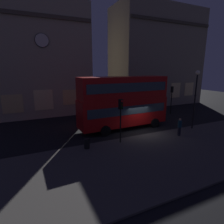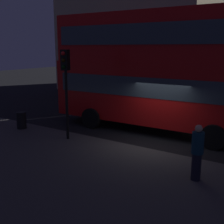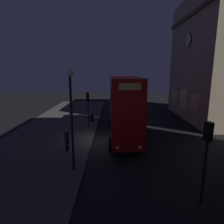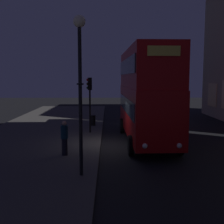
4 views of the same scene
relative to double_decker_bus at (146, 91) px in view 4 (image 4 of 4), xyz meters
name	(u,v)px [view 4 (image 4 of 4)]	position (x,y,z in m)	size (l,w,h in m)	color
ground_plane	(112,145)	(1.09, -2.12, -3.13)	(80.00, 80.00, 0.00)	black
sidewalk_slab	(30,144)	(1.09, -6.92, -3.07)	(44.00, 8.33, 0.12)	#423F3D
double_decker_bus	(146,91)	(0.00, 0.00, 0.00)	(9.97, 2.95, 5.62)	#B20F0F
traffic_light_near_kerb	(90,93)	(-2.22, -3.59, -0.25)	(0.37, 0.39, 3.82)	black
street_lamp	(80,65)	(6.62, -3.38, 1.29)	(0.47, 0.47, 6.13)	black
pedestrian	(64,138)	(3.68, -4.47, -2.13)	(0.36, 0.36, 1.71)	black
litter_bin	(93,120)	(-5.25, -3.57, -2.60)	(0.47, 0.47, 0.82)	black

